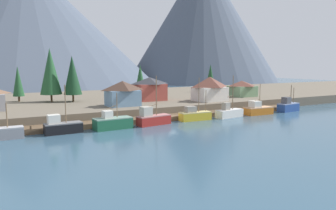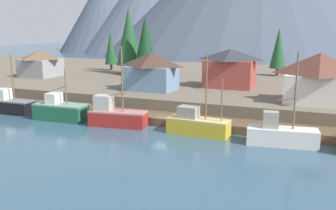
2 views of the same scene
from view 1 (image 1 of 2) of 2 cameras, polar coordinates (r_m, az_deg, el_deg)
The scene contains 21 objects.
ground_plane at distance 87.22m, azimuth -5.87°, elevation -1.20°, with size 400.00×400.00×1.00m, color #335166.
dock at distance 71.07m, azimuth -0.11°, elevation -2.24°, with size 80.00×4.00×1.60m.
shoreline_bank at distance 98.05m, azimuth -8.66°, elevation 0.71°, with size 400.00×56.00×2.50m, color #665B4C.
mountain_east_peak at distance 200.69m, azimuth -23.40°, elevation 12.89°, with size 143.21×143.21×68.51m, color #475160.
mountain_far_ridge at distance 238.73m, azimuth 6.09°, elevation 14.70°, with size 106.88×106.88×87.48m, color #475160.
fishing_boat_black at distance 59.92m, azimuth -18.19°, elevation -3.63°, with size 6.46×2.53×8.57m.
fishing_boat_green at distance 61.87m, azimuth -9.75°, elevation -3.06°, with size 7.24×3.30×6.83m.
fishing_boat_red at distance 65.04m, azimuth -2.75°, elevation -2.37°, with size 7.36×3.32×9.87m.
fishing_boat_yellow at distance 70.62m, azimuth 4.71°, elevation -1.77°, with size 7.20×2.62×9.26m.
fishing_boat_white at distance 75.83m, azimuth 10.71°, elevation -1.30°, with size 7.36×3.34×9.61m.
fishing_boat_orange at distance 81.73m, azimuth 15.51°, elevation -0.78°, with size 7.25×3.40×7.53m.
fishing_boat_blue at distance 89.66m, azimuth 20.38°, elevation -0.19°, with size 6.64×3.18×6.87m.
house_blue at distance 75.97m, azimuth -7.99°, elevation 2.08°, with size 7.59×5.67×5.81m.
house_white at distance 86.54m, azimuth 7.35°, elevation 2.90°, with size 8.38×6.52×6.41m.
house_red at distance 87.04m, azimuth -3.26°, elevation 2.89°, with size 8.09×6.41×6.21m.
house_green at distance 100.91m, azimuth 12.83°, elevation 2.88°, with size 7.50×7.14×4.74m.
conifer_near_left at distance 105.67m, azimuth -4.91°, elevation 4.93°, with size 3.22×3.22×9.64m.
conifer_near_right at distance 92.49m, azimuth -24.91°, elevation 3.81°, with size 2.84×2.84×9.22m.
conifer_mid_left at distance 88.63m, azimuth -20.02°, elevation 5.59°, with size 5.43×5.43×13.77m.
conifer_mid_right at distance 116.38m, azimuth 7.48°, elevation 5.18°, with size 3.14×3.14×9.77m.
conifer_back_left at distance 87.21m, azimuth -16.49°, elevation 5.05°, with size 4.59×4.59×11.85m.
Camera 1 is at (-34.05, -59.31, 12.05)m, focal length 34.60 mm.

